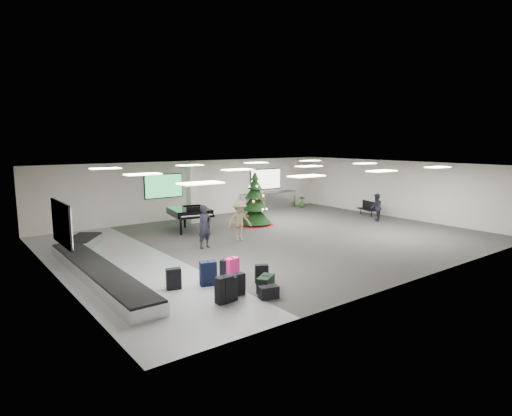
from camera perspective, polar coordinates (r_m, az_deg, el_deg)
ground at (r=18.99m, az=2.55°, el=-4.13°), size 18.00×18.00×0.00m
room_envelope at (r=18.89m, az=0.40°, el=2.98°), size 18.02×14.02×3.21m
baggage_carousel at (r=15.24m, az=-20.74°, el=-7.16°), size 2.28×9.71×0.43m
service_counter at (r=27.07m, az=1.70°, el=0.97°), size 4.05×0.65×1.08m
suitcase_0 at (r=11.61m, az=-4.25°, el=-10.81°), size 0.48×0.28×0.75m
suitcase_1 at (r=12.16m, az=-2.46°, el=-10.15°), size 0.41×0.22×0.64m
pink_suitcase at (r=13.52m, az=-3.22°, el=-8.05°), size 0.47×0.33×0.70m
suitcase_3 at (r=13.62m, az=-4.05°, el=-8.06°), size 0.47×0.40×0.64m
navy_suitcase at (r=12.98m, az=-6.40°, el=-8.67°), size 0.54×0.41×0.76m
suitcase_5 at (r=11.70m, az=-3.64°, el=-10.82°), size 0.48×0.31×0.69m
green_duffel at (r=12.49m, az=1.30°, el=-10.04°), size 0.75×0.64×0.47m
suitcase_7 at (r=13.14m, az=0.75°, el=-8.78°), size 0.45×0.38×0.60m
suitcase_8 at (r=12.84m, az=-10.92°, el=-9.26°), size 0.47×0.35×0.64m
black_duffel at (r=11.96m, az=1.68°, el=-11.16°), size 0.59×0.41×0.37m
christmas_tree at (r=21.94m, az=-0.14°, el=0.29°), size 2.03×2.03×2.90m
grand_piano at (r=20.77m, az=-8.81°, el=-0.55°), size 2.07×2.49×1.27m
bench at (r=25.64m, az=14.62°, el=0.08°), size 0.82×1.40×0.84m
traveler_a at (r=17.31m, az=-6.85°, el=-2.49°), size 0.70×0.52×1.75m
traveler_b at (r=18.55m, az=-2.21°, el=-1.70°), size 1.24×0.90×1.74m
traveler_bench at (r=23.87m, az=15.73°, el=0.07°), size 0.93×0.90×1.51m
potted_plant_left at (r=26.08m, az=-0.64°, el=0.29°), size 0.53×0.50×0.75m
potted_plant_right at (r=28.08m, az=6.14°, el=0.82°), size 0.56×0.56×0.71m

